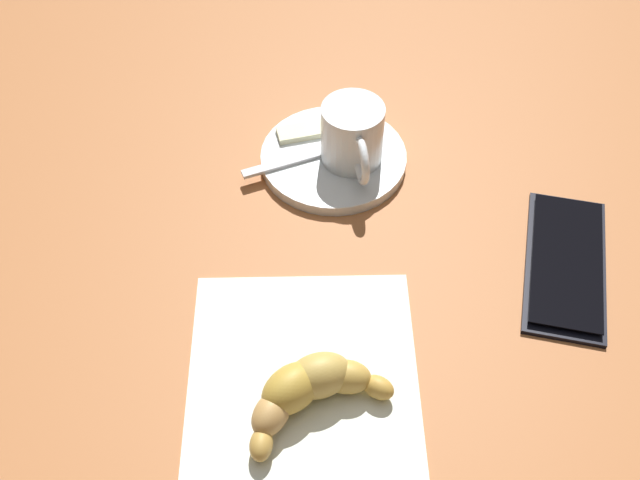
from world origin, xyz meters
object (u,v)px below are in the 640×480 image
espresso_cup (353,135)px  sugar_packet (313,130)px  cell_phone (566,263)px  napkin (303,380)px  saucer (333,158)px  teaspoon (330,149)px  croissant (308,388)px

espresso_cup → sugar_packet: espresso_cup is taller
espresso_cup → cell_phone: bearing=-137.5°
espresso_cup → cell_phone: size_ratio=0.53×
napkin → sugar_packet: bearing=-14.9°
saucer → teaspoon: bearing=30.4°
saucer → cell_phone: (-0.16, -0.16, -0.00)m
teaspoon → napkin: size_ratio=0.66×
teaspoon → cell_phone: (-0.17, -0.16, -0.01)m
croissant → teaspoon: bearing=-17.6°
cell_phone → teaspoon: bearing=43.5°
saucer → espresso_cup: size_ratio=1.57×
sugar_packet → cell_phone: size_ratio=0.42×
croissant → cell_phone: croissant is taller
napkin → croissant: croissant is taller
teaspoon → croissant: size_ratio=1.10×
croissant → saucer: bearing=-18.4°
teaspoon → croissant: croissant is taller
espresso_cup → sugar_packet: size_ratio=1.25×
espresso_cup → napkin: size_ratio=0.45×
saucer → teaspoon: teaspoon is taller
cell_phone → croissant: bearing=106.9°
croissant → napkin: bearing=0.2°
napkin → cell_phone: (0.05, -0.24, 0.00)m
espresso_cup → napkin: bearing=156.0°
saucer → croissant: size_ratio=1.16×
espresso_cup → croissant: bearing=157.6°
saucer → espresso_cup: espresso_cup is taller
teaspoon → sugar_packet: 0.03m
napkin → cell_phone: 0.24m
saucer → napkin: bearing=160.3°
sugar_packet → cell_phone: bearing=129.7°
sugar_packet → napkin: 0.26m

